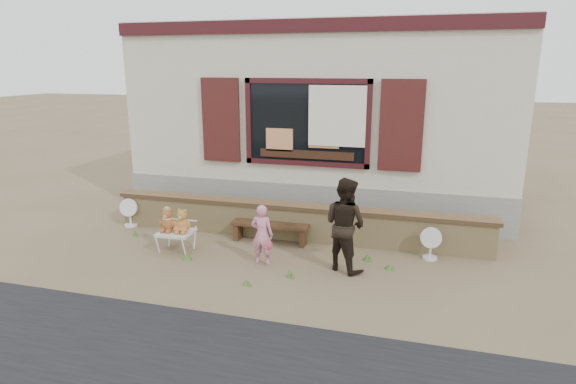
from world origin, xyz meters
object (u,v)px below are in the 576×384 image
(bench, at_px, (270,229))
(child, at_px, (262,235))
(teddy_bear_left, at_px, (168,219))
(teddy_bear_right, at_px, (183,220))
(folding_chair, at_px, (176,233))
(adult, at_px, (345,224))

(bench, xyz_separation_m, child, (0.18, -0.96, 0.23))
(teddy_bear_left, bearing_deg, child, -6.11)
(teddy_bear_left, distance_m, teddy_bear_right, 0.28)
(folding_chair, distance_m, adult, 2.96)
(folding_chair, relative_size, teddy_bear_right, 1.40)
(bench, bearing_deg, child, -79.50)
(teddy_bear_right, bearing_deg, folding_chair, 180.00)
(bench, distance_m, teddy_bear_left, 1.81)
(bench, bearing_deg, teddy_bear_right, -147.58)
(folding_chair, bearing_deg, teddy_bear_left, -180.00)
(teddy_bear_left, height_order, child, child)
(child, height_order, adult, adult)
(adult, bearing_deg, folding_chair, 30.43)
(teddy_bear_right, xyz_separation_m, child, (1.48, -0.14, -0.07))
(adult, bearing_deg, child, 36.70)
(child, xyz_separation_m, adult, (1.31, 0.15, 0.24))
(teddy_bear_right, height_order, child, child)
(folding_chair, xyz_separation_m, child, (1.62, -0.13, 0.18))
(bench, bearing_deg, adult, -28.46)
(child, bearing_deg, bench, -80.16)
(folding_chair, distance_m, teddy_bear_right, 0.28)
(child, distance_m, adult, 1.34)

